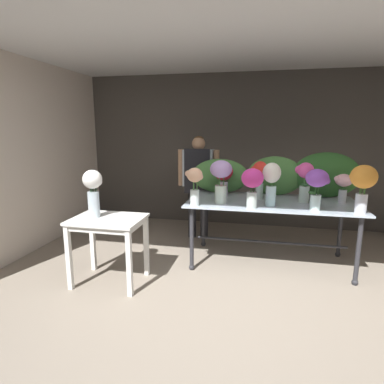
{
  "coord_description": "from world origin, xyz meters",
  "views": [
    {
      "loc": [
        0.37,
        -2.19,
        1.69
      ],
      "look_at": [
        -0.38,
        1.31,
        0.97
      ],
      "focal_mm": 29.6,
      "sensor_mm": 36.0,
      "label": 1
    }
  ],
  "objects": [
    {
      "name": "wall_back",
      "position": [
        0.0,
        3.41,
        1.31
      ],
      "size": [
        5.48,
        0.12,
        2.61
      ],
      "primitive_type": "cube",
      "color": "#4C4742",
      "rests_on": "ground"
    },
    {
      "name": "ground_plane",
      "position": [
        0.0,
        1.71,
        0.0
      ],
      "size": [
        7.51,
        7.51,
        0.0
      ],
      "primitive_type": "plane",
      "color": "gray"
    },
    {
      "name": "display_table_glass",
      "position": [
        0.53,
        1.73,
        0.7
      ],
      "size": [
        2.04,
        1.01,
        0.82
      ],
      "color": "#B0C0D2",
      "rests_on": "ground"
    },
    {
      "name": "vase_violet_snapdragons",
      "position": [
        0.99,
        1.39,
        1.11
      ],
      "size": [
        0.26,
        0.24,
        0.45
      ],
      "color": "silver",
      "rests_on": "display_table_glass"
    },
    {
      "name": "wall_left",
      "position": [
        -2.74,
        1.71,
        1.31
      ],
      "size": [
        0.12,
        3.53,
        2.61
      ],
      "primitive_type": "cube",
      "color": "beige",
      "rests_on": "ground"
    },
    {
      "name": "vase_peach_lilies",
      "position": [
        -0.35,
        1.32,
        1.08
      ],
      "size": [
        0.21,
        0.18,
        0.44
      ],
      "color": "silver",
      "rests_on": "display_table_glass"
    },
    {
      "name": "foliage_backdrop",
      "position": [
        0.67,
        2.11,
        1.08
      ],
      "size": [
        2.19,
        0.28,
        0.58
      ],
      "color": "#477F3D",
      "rests_on": "display_table_glass"
    },
    {
      "name": "vase_magenta_hydrangea",
      "position": [
        0.3,
        1.31,
        1.1
      ],
      "size": [
        0.24,
        0.24,
        0.45
      ],
      "color": "silver",
      "rests_on": "display_table_glass"
    },
    {
      "name": "vase_fuchsia_dahlias",
      "position": [
        0.9,
        1.73,
        1.1
      ],
      "size": [
        0.22,
        0.19,
        0.49
      ],
      "color": "silver",
      "rests_on": "display_table_glass"
    },
    {
      "name": "ceiling_slab",
      "position": [
        0.0,
        1.71,
        2.67
      ],
      "size": [
        5.6,
        3.53,
        0.12
      ],
      "primitive_type": "cube",
      "color": "silver",
      "rests_on": "wall_back"
    },
    {
      "name": "vase_blush_stock",
      "position": [
        1.36,
        1.82,
        1.03
      ],
      "size": [
        0.22,
        0.2,
        0.35
      ],
      "color": "silver",
      "rests_on": "display_table_glass"
    },
    {
      "name": "vase_scarlet_peonies",
      "position": [
        0.38,
        1.83,
        1.11
      ],
      "size": [
        0.22,
        0.19,
        0.48
      ],
      "color": "silver",
      "rests_on": "display_table_glass"
    },
    {
      "name": "vase_white_roses_tall",
      "position": [
        -1.36,
        0.84,
        1.04
      ],
      "size": [
        0.21,
        0.2,
        0.52
      ],
      "color": "silver",
      "rests_on": "side_table_white"
    },
    {
      "name": "vase_lilac_ranunculus",
      "position": [
        -0.07,
        1.5,
        1.13
      ],
      "size": [
        0.26,
        0.26,
        0.51
      ],
      "color": "silver",
      "rests_on": "display_table_glass"
    },
    {
      "name": "florist",
      "position": [
        -0.53,
        2.48,
        0.98
      ],
      "size": [
        0.63,
        0.24,
        1.58
      ],
      "color": "#232328",
      "rests_on": "ground"
    },
    {
      "name": "vase_sunset_carnations",
      "position": [
        1.43,
        1.33,
        1.15
      ],
      "size": [
        0.27,
        0.26,
        0.51
      ],
      "color": "silver",
      "rests_on": "display_table_glass"
    },
    {
      "name": "side_table_white",
      "position": [
        -1.21,
        0.83,
        0.64
      ],
      "size": [
        0.76,
        0.57,
        0.74
      ],
      "color": "white",
      "rests_on": "ground"
    },
    {
      "name": "vase_ivory_anemones",
      "position": [
        0.51,
        1.47,
        1.11
      ],
      "size": [
        0.21,
        0.21,
        0.5
      ],
      "color": "silver",
      "rests_on": "display_table_glass"
    },
    {
      "name": "vase_crimson_roses",
      "position": [
        -0.09,
        1.9,
        1.09
      ],
      "size": [
        0.26,
        0.25,
        0.45
      ],
      "color": "silver",
      "rests_on": "display_table_glass"
    }
  ]
}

